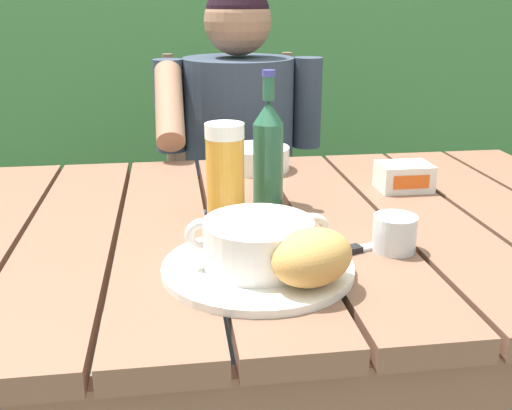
# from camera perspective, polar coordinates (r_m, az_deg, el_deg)

# --- Properties ---
(dining_table) EXTENTS (1.45, 0.89, 0.75)m
(dining_table) POSITION_cam_1_polar(r_m,az_deg,el_deg) (1.14, -0.28, -5.51)
(dining_table) COLOR brown
(dining_table) RESTS_ON ground_plane
(hedge_backdrop) EXTENTS (4.13, 0.81, 2.04)m
(hedge_backdrop) POSITION_cam_1_polar(r_m,az_deg,el_deg) (2.89, -6.87, 15.45)
(hedge_backdrop) COLOR #3F783F
(hedge_backdrop) RESTS_ON ground_plane
(chair_near_diner) EXTENTS (0.43, 0.43, 0.96)m
(chair_near_diner) POSITION_cam_1_polar(r_m,az_deg,el_deg) (2.04, -2.06, -0.18)
(chair_near_diner) COLOR brown
(chair_near_diner) RESTS_ON ground_plane
(person_eating) EXTENTS (0.48, 0.47, 1.18)m
(person_eating) POSITION_cam_1_polar(r_m,az_deg,el_deg) (1.78, -1.55, 4.73)
(person_eating) COLOR #323C4D
(person_eating) RESTS_ON ground_plane
(serving_plate) EXTENTS (0.29, 0.29, 0.01)m
(serving_plate) POSITION_cam_1_polar(r_m,az_deg,el_deg) (0.90, 0.18, -5.91)
(serving_plate) COLOR white
(serving_plate) RESTS_ON dining_table
(soup_bowl) EXTENTS (0.21, 0.16, 0.08)m
(soup_bowl) POSITION_cam_1_polar(r_m,az_deg,el_deg) (0.89, 0.18, -3.46)
(soup_bowl) COLOR white
(soup_bowl) RESTS_ON serving_plate
(bread_roll) EXTENTS (0.15, 0.14, 0.08)m
(bread_roll) POSITION_cam_1_polar(r_m,az_deg,el_deg) (0.83, 5.27, -4.91)
(bread_roll) COLOR tan
(bread_roll) RESTS_ON serving_plate
(beer_glass) EXTENTS (0.07, 0.07, 0.18)m
(beer_glass) POSITION_cam_1_polar(r_m,az_deg,el_deg) (1.10, -2.91, 3.16)
(beer_glass) COLOR gold
(beer_glass) RESTS_ON dining_table
(beer_bottle) EXTENTS (0.06, 0.06, 0.26)m
(beer_bottle) POSITION_cam_1_polar(r_m,az_deg,el_deg) (1.18, 1.16, 5.17)
(beer_bottle) COLOR #265B3E
(beer_bottle) RESTS_ON dining_table
(water_glass_small) EXTENTS (0.07, 0.07, 0.06)m
(water_glass_small) POSITION_cam_1_polar(r_m,az_deg,el_deg) (0.99, 12.88, -2.61)
(water_glass_small) COLOR silver
(water_glass_small) RESTS_ON dining_table
(butter_tub) EXTENTS (0.11, 0.08, 0.06)m
(butter_tub) POSITION_cam_1_polar(r_m,az_deg,el_deg) (1.32, 13.73, 2.61)
(butter_tub) COLOR white
(butter_tub) RESTS_ON dining_table
(table_knife) EXTENTS (0.14, 0.06, 0.01)m
(table_knife) POSITION_cam_1_polar(r_m,az_deg,el_deg) (0.99, 9.59, -4.06)
(table_knife) COLOR silver
(table_knife) RESTS_ON dining_table
(diner_bowl) EXTENTS (0.15, 0.15, 0.05)m
(diner_bowl) POSITION_cam_1_polar(r_m,az_deg,el_deg) (1.43, 0.12, 4.41)
(diner_bowl) COLOR white
(diner_bowl) RESTS_ON dining_table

